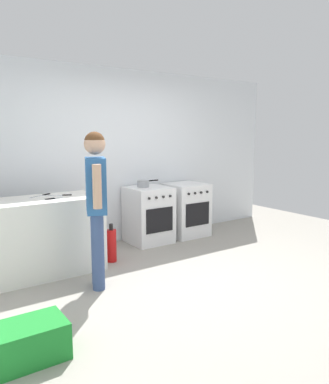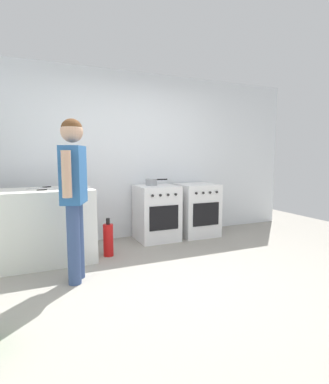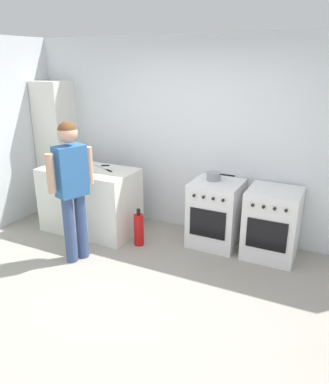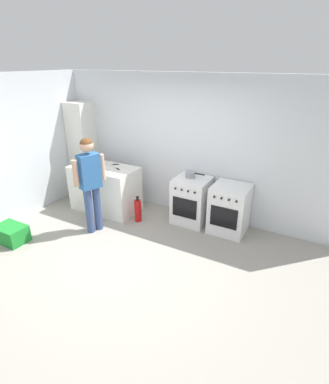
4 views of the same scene
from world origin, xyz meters
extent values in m
plane|color=gray|center=(0.00, 0.00, 0.00)|extent=(8.00, 8.00, 0.00)
cube|color=silver|center=(0.00, 1.95, 1.30)|extent=(6.00, 0.10, 2.60)
cube|color=silver|center=(-1.35, 1.20, 0.45)|extent=(1.30, 0.70, 0.90)
cube|color=white|center=(0.35, 1.58, 0.42)|extent=(0.61, 0.60, 0.85)
cube|color=black|center=(0.35, 1.27, 0.40)|extent=(0.46, 0.01, 0.36)
cylinder|color=black|center=(0.21, 1.46, 0.85)|extent=(0.20, 0.20, 0.01)
cylinder|color=black|center=(0.49, 1.46, 0.85)|extent=(0.20, 0.20, 0.01)
cylinder|color=black|center=(0.21, 1.70, 0.85)|extent=(0.20, 0.20, 0.01)
cylinder|color=black|center=(0.49, 1.70, 0.85)|extent=(0.20, 0.20, 0.01)
cylinder|color=black|center=(0.17, 1.26, 0.74)|extent=(0.04, 0.02, 0.04)
cylinder|color=black|center=(0.29, 1.26, 0.74)|extent=(0.04, 0.02, 0.04)
cylinder|color=black|center=(0.41, 1.26, 0.74)|extent=(0.04, 0.02, 0.04)
cylinder|color=black|center=(0.53, 1.26, 0.74)|extent=(0.04, 0.02, 0.04)
cube|color=white|center=(1.06, 1.58, 0.42)|extent=(0.61, 0.60, 0.85)
cube|color=black|center=(1.06, 1.27, 0.40)|extent=(0.46, 0.01, 0.36)
cylinder|color=black|center=(0.93, 1.46, 0.85)|extent=(0.20, 0.20, 0.01)
cylinder|color=black|center=(1.20, 1.46, 0.85)|extent=(0.20, 0.20, 0.01)
cylinder|color=black|center=(0.93, 1.70, 0.85)|extent=(0.20, 0.20, 0.01)
cylinder|color=black|center=(1.20, 1.70, 0.85)|extent=(0.20, 0.20, 0.01)
cylinder|color=black|center=(0.88, 1.26, 0.74)|extent=(0.04, 0.02, 0.04)
cylinder|color=black|center=(1.00, 1.26, 0.74)|extent=(0.04, 0.02, 0.04)
cylinder|color=black|center=(1.12, 1.26, 0.74)|extent=(0.04, 0.02, 0.04)
cylinder|color=black|center=(1.25, 1.26, 0.74)|extent=(0.04, 0.02, 0.04)
cylinder|color=gray|center=(0.29, 1.63, 0.90)|extent=(0.18, 0.18, 0.10)
cylinder|color=black|center=(0.46, 1.63, 0.94)|extent=(0.18, 0.02, 0.02)
cube|color=silver|center=(-1.19, 1.10, 0.90)|extent=(0.10, 0.04, 0.01)
cube|color=black|center=(-1.29, 1.09, 0.91)|extent=(0.11, 0.04, 0.01)
cube|color=silver|center=(-1.19, 1.31, 0.90)|extent=(0.23, 0.13, 0.01)
cube|color=black|center=(-1.03, 1.24, 0.91)|extent=(0.11, 0.07, 0.01)
cube|color=silver|center=(-1.37, 1.34, 0.90)|extent=(0.21, 0.15, 0.01)
cube|color=black|center=(-1.23, 1.43, 0.91)|extent=(0.11, 0.08, 0.01)
cylinder|color=#384C7A|center=(-1.03, 0.37, 0.41)|extent=(0.13, 0.13, 0.82)
cylinder|color=#384C7A|center=(-0.98, 0.52, 0.41)|extent=(0.13, 0.13, 0.82)
cube|color=#2D609E|center=(-1.00, 0.45, 1.11)|extent=(0.31, 0.39, 0.58)
cylinder|color=tan|center=(-1.09, 0.23, 1.13)|extent=(0.09, 0.09, 0.44)
cylinder|color=tan|center=(-0.92, 0.67, 1.13)|extent=(0.09, 0.09, 0.44)
sphere|color=tan|center=(-1.00, 0.45, 1.54)|extent=(0.22, 0.22, 0.22)
sphere|color=brown|center=(-1.00, 0.45, 1.56)|extent=(0.21, 0.21, 0.21)
cylinder|color=red|center=(-0.52, 1.10, 0.21)|extent=(0.13, 0.13, 0.42)
cylinder|color=black|center=(-0.52, 1.10, 0.46)|extent=(0.05, 0.05, 0.08)
cube|color=silver|center=(-2.30, 1.68, 1.00)|extent=(0.48, 0.44, 2.00)
camera|label=1|loc=(-2.60, -3.15, 1.64)|focal=35.00mm
camera|label=2|loc=(-1.36, -2.68, 1.29)|focal=28.00mm
camera|label=3|loc=(1.73, -2.70, 2.29)|focal=35.00mm
camera|label=4|loc=(2.31, -3.00, 2.77)|focal=28.00mm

